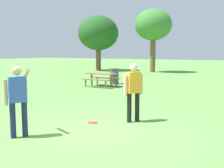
# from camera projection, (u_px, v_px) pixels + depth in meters

# --- Properties ---
(ground_plane) EXTENTS (120.00, 120.00, 0.00)m
(ground_plane) POSITION_uv_depth(u_px,v_px,m) (89.00, 130.00, 6.91)
(ground_plane) COLOR #609947
(person_thrower) EXTENTS (0.39, 0.53, 1.64)m
(person_thrower) POSITION_uv_depth(u_px,v_px,m) (133.00, 89.00, 7.60)
(person_thrower) COLOR black
(person_thrower) RESTS_ON ground
(person_catcher) EXTENTS (0.56, 0.82, 1.64)m
(person_catcher) POSITION_uv_depth(u_px,v_px,m) (18.00, 96.00, 6.22)
(person_catcher) COLOR #1E234C
(person_catcher) RESTS_ON ground
(frisbee) EXTENTS (0.28, 0.28, 0.03)m
(frisbee) POSITION_uv_depth(u_px,v_px,m) (93.00, 122.00, 7.58)
(frisbee) COLOR #E04733
(frisbee) RESTS_ON ground
(picnic_table_near) EXTENTS (1.70, 1.43, 0.77)m
(picnic_table_near) POSITION_uv_depth(u_px,v_px,m) (101.00, 77.00, 15.36)
(picnic_table_near) COLOR olive
(picnic_table_near) RESTS_ON ground
(trash_can_beside_table) EXTENTS (0.59, 0.59, 0.96)m
(trash_can_beside_table) POSITION_uv_depth(u_px,v_px,m) (114.00, 76.00, 16.61)
(trash_can_beside_table) COLOR #515156
(trash_can_beside_table) RESTS_ON ground
(tree_tall_left) EXTENTS (4.17, 4.17, 5.64)m
(tree_tall_left) POSITION_uv_depth(u_px,v_px,m) (98.00, 33.00, 28.13)
(tree_tall_left) COLOR brown
(tree_tall_left) RESTS_ON ground
(tree_broad_center) EXTENTS (3.48, 3.48, 5.96)m
(tree_broad_center) POSITION_uv_depth(u_px,v_px,m) (153.00, 25.00, 25.75)
(tree_broad_center) COLOR brown
(tree_broad_center) RESTS_ON ground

